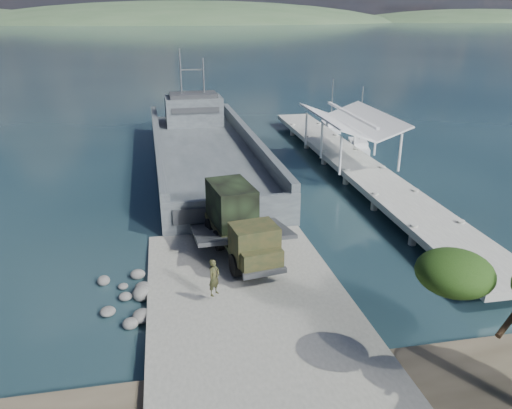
# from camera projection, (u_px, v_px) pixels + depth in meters

# --- Properties ---
(ground) EXTENTS (1400.00, 1400.00, 0.00)m
(ground) POSITION_uv_depth(u_px,v_px,m) (245.00, 296.00, 26.00)
(ground) COLOR #162C36
(ground) RESTS_ON ground
(boat_ramp) EXTENTS (10.00, 18.00, 0.50)m
(boat_ramp) POSITION_uv_depth(u_px,v_px,m) (249.00, 302.00, 25.00)
(boat_ramp) COLOR gray
(boat_ramp) RESTS_ON ground
(shoreline_rocks) EXTENTS (3.20, 5.60, 0.90)m
(shoreline_rocks) POSITION_uv_depth(u_px,v_px,m) (124.00, 303.00, 25.38)
(shoreline_rocks) COLOR #4F4F4C
(shoreline_rocks) RESTS_ON ground
(distant_headlands) EXTENTS (1000.00, 240.00, 48.00)m
(distant_headlands) POSITION_uv_depth(u_px,v_px,m) (205.00, 23.00, 546.78)
(distant_headlands) COLOR #395535
(distant_headlands) RESTS_ON ground
(pier) EXTENTS (6.40, 44.00, 6.10)m
(pier) POSITION_uv_depth(u_px,v_px,m) (353.00, 156.00, 44.84)
(pier) COLOR #97978E
(pier) RESTS_ON ground
(landing_craft) EXTENTS (10.05, 36.79, 10.86)m
(landing_craft) POSITION_uv_depth(u_px,v_px,m) (206.00, 157.00, 47.09)
(landing_craft) COLOR #3E454A
(landing_craft) RESTS_ON ground
(military_truck) EXTENTS (3.65, 8.23, 3.69)m
(military_truck) POSITION_uv_depth(u_px,v_px,m) (239.00, 222.00, 29.13)
(military_truck) COLOR black
(military_truck) RESTS_ON boat_ramp
(soldier) EXTENTS (0.81, 0.81, 1.89)m
(soldier) POSITION_uv_depth(u_px,v_px,m) (214.00, 284.00, 24.23)
(soldier) COLOR #232F1A
(soldier) RESTS_ON boat_ramp
(sailboat_near) EXTENTS (3.01, 5.85, 6.84)m
(sailboat_near) POSITION_uv_depth(u_px,v_px,m) (359.00, 147.00, 52.68)
(sailboat_near) COLOR white
(sailboat_near) RESTS_ON ground
(sailboat_far) EXTENTS (2.23, 5.37, 6.35)m
(sailboat_far) POSITION_uv_depth(u_px,v_px,m) (331.00, 127.00, 61.69)
(sailboat_far) COLOR white
(sailboat_far) RESTS_ON ground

